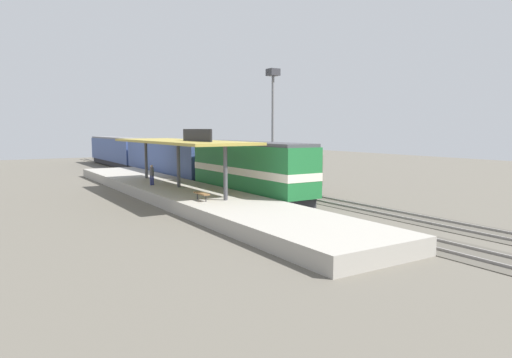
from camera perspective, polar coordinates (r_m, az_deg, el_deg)
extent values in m
plane|color=#5B564C|center=(40.57, -0.95, -1.67)|extent=(120.00, 120.00, 0.00)
cube|color=#4E4941|center=(39.58, -3.43, -1.85)|extent=(3.20, 110.00, 0.04)
cube|color=gray|center=(39.24, -4.35, -1.84)|extent=(0.10, 110.00, 0.16)
cube|color=gray|center=(39.92, -2.52, -1.69)|extent=(0.10, 110.00, 0.16)
cube|color=#4E4941|center=(41.96, 2.09, -1.38)|extent=(3.20, 110.00, 0.04)
cube|color=gray|center=(41.55, 1.27, -1.37)|extent=(0.10, 110.00, 0.16)
cube|color=gray|center=(42.35, 2.90, -1.23)|extent=(0.10, 110.00, 0.16)
cube|color=#9E998E|center=(37.56, -9.61, -1.70)|extent=(6.00, 44.00, 0.90)
cylinder|color=#47474C|center=(30.10, -3.84, 0.74)|extent=(0.28, 0.28, 3.60)
cylinder|color=#47474C|center=(37.32, -9.67, 1.73)|extent=(0.28, 0.28, 3.60)
cylinder|color=#47474C|center=(44.80, -13.58, 2.38)|extent=(0.28, 0.28, 3.60)
cube|color=#A38E3D|center=(37.22, -9.72, 4.64)|extent=(5.20, 18.00, 0.20)
cube|color=black|center=(33.91, -7.41, 5.46)|extent=(0.12, 4.80, 0.90)
cylinder|color=#333338|center=(29.75, -6.28, -2.44)|extent=(0.07, 0.07, 0.42)
cylinder|color=#333338|center=(30.91, -7.33, -2.13)|extent=(0.07, 0.07, 0.42)
cube|color=brown|center=(30.29, -6.82, -1.81)|extent=(0.44, 1.70, 0.08)
cube|color=#28282D|center=(36.54, -0.83, -1.74)|extent=(2.60, 13.60, 0.70)
cube|color=#1E6B33|center=(36.31, -0.83, 1.55)|extent=(2.90, 14.40, 3.50)
cube|color=#424247|center=(36.20, -0.84, 4.50)|extent=(2.78, 14.11, 0.24)
cube|color=beige|center=(36.33, -0.83, 1.14)|extent=(2.93, 14.43, 0.56)
cube|color=#28282D|center=(52.66, -11.04, 0.60)|extent=(2.60, 19.20, 0.70)
cube|color=#384C84|center=(52.51, -11.08, 2.77)|extent=(2.90, 20.00, 3.30)
cube|color=slate|center=(52.43, -11.12, 4.70)|extent=(2.78, 19.60, 0.24)
cube|color=#28282D|center=(72.40, -16.97, 1.95)|extent=(2.60, 19.20, 0.70)
cube|color=#384C84|center=(72.29, -17.02, 3.53)|extent=(2.90, 20.00, 3.30)
cube|color=slate|center=(72.24, -17.07, 4.94)|extent=(2.78, 19.60, 0.24)
cube|color=#28282D|center=(42.39, 1.64, -0.63)|extent=(2.50, 11.20, 0.70)
cube|color=#6B6056|center=(42.22, 1.65, 1.59)|extent=(2.80, 12.00, 2.60)
cube|color=#554D45|center=(42.13, 1.66, 3.52)|extent=(2.69, 11.76, 0.24)
cylinder|color=slate|center=(47.30, 2.11, 6.14)|extent=(0.28, 0.28, 11.00)
cube|color=#333338|center=(47.65, 2.14, 13.19)|extent=(1.10, 1.10, 0.70)
cylinder|color=navy|center=(39.26, -13.00, -0.15)|extent=(0.16, 0.16, 0.84)
cylinder|color=navy|center=(39.32, -12.75, -0.13)|extent=(0.16, 0.16, 0.84)
cylinder|color=#4C4C51|center=(39.21, -12.90, 0.93)|extent=(0.34, 0.34, 0.64)
sphere|color=tan|center=(39.18, -12.92, 1.57)|extent=(0.23, 0.23, 0.23)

